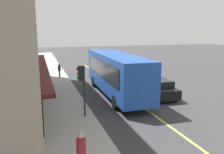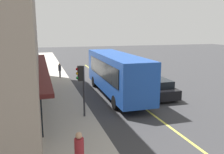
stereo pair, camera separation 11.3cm
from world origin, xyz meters
The scene contains 8 objects.
ground centered at (0.00, 0.00, 0.00)m, with size 120.00×120.00×0.00m, color #38383A.
sidewalk centered at (0.00, 5.42, 0.07)m, with size 80.00×3.20×0.15m, color #B2ADA3.
lane_centre_stripe centered at (0.00, 0.00, 0.00)m, with size 36.00×0.16×0.01m, color #D8D14C.
bus centered at (-0.31, 0.85, 1.99)m, with size 11.17×2.75×3.50m.
traffic_light centered at (-4.88, 4.58, 2.53)m, with size 0.30×0.52×3.20m.
car_black centered at (-1.88, -2.35, 0.74)m, with size 4.34×1.93×1.52m.
pedestrian_by_curb centered at (-11.07, 5.76, 1.24)m, with size 0.34×0.34×1.80m.
pedestrian_mid_block centered at (8.17, 4.78, 1.12)m, with size 0.34×0.34×1.62m.
Camera 2 is at (-18.71, 6.93, 5.46)m, focal length 37.49 mm.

